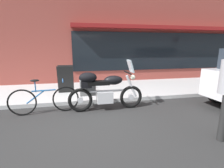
# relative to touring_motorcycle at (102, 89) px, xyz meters

# --- Properties ---
(ground_plane) EXTENTS (80.00, 80.00, 0.00)m
(ground_plane) POSITION_rel_touring_motorcycle_xyz_m (-0.35, -0.83, -0.61)
(ground_plane) COLOR #292929
(touring_motorcycle) EXTENTS (2.12, 0.66, 1.41)m
(touring_motorcycle) POSITION_rel_touring_motorcycle_xyz_m (0.00, 0.00, 0.00)
(touring_motorcycle) COLOR black
(touring_motorcycle) RESTS_ON ground_plane
(parked_bicycle) EXTENTS (1.79, 0.48, 0.94)m
(parked_bicycle) POSITION_rel_touring_motorcycle_xyz_m (-1.54, 0.05, -0.23)
(parked_bicycle) COLOR black
(parked_bicycle) RESTS_ON ground_plane
(sandwich_board_sign) EXTENTS (0.55, 0.42, 0.98)m
(sandwich_board_sign) POSITION_rel_touring_motorcycle_xyz_m (-1.08, 1.68, 0.01)
(sandwich_board_sign) COLOR black
(sandwich_board_sign) RESTS_ON sidewalk_curb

